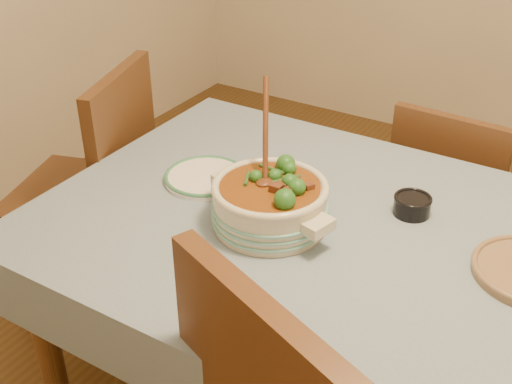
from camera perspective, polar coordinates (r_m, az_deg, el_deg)
dining_table at (r=1.67m, az=9.03°, el=-6.68°), size 1.68×1.08×0.76m
stew_casserole at (r=1.61m, az=1.24°, el=-0.71°), size 0.38×0.35×0.35m
white_plate at (r=1.84m, az=-4.51°, el=1.36°), size 0.25×0.25×0.02m
condiment_bowl at (r=1.73m, az=13.72°, el=-1.06°), size 0.12×0.12×0.05m
chair_far at (r=2.39m, az=16.70°, el=-0.69°), size 0.41×0.41×0.83m
chair_left at (r=2.32m, az=-13.83°, el=0.85°), size 0.56×0.56×0.96m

